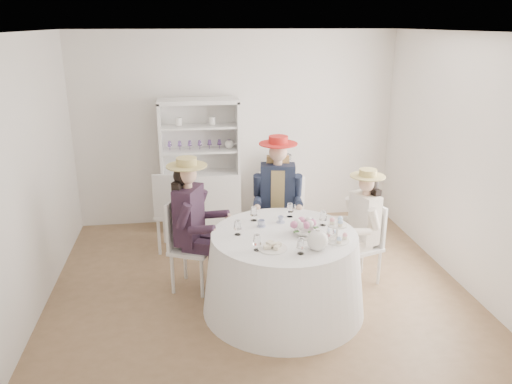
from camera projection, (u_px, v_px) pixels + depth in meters
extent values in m
plane|color=brown|center=(257.00, 283.00, 5.62)|extent=(4.50, 4.50, 0.00)
plane|color=white|center=(257.00, 32.00, 4.75)|extent=(4.50, 4.50, 0.00)
plane|color=white|center=(237.00, 129.00, 7.05)|extent=(4.50, 0.00, 4.50)
plane|color=white|center=(301.00, 250.00, 3.31)|extent=(4.50, 0.00, 4.50)
plane|color=white|center=(30.00, 177.00, 4.88)|extent=(0.00, 4.50, 4.50)
plane|color=white|center=(459.00, 160.00, 5.49)|extent=(0.00, 4.50, 4.50)
cone|color=white|center=(284.00, 272.00, 5.01)|extent=(1.64, 1.64, 0.81)
cylinder|color=white|center=(284.00, 235.00, 4.87)|extent=(1.44, 1.44, 0.02)
cube|color=silver|center=(202.00, 200.00, 7.05)|extent=(1.15, 0.73, 0.81)
cube|color=silver|center=(199.00, 135.00, 6.93)|extent=(1.03, 0.38, 0.99)
cube|color=silver|center=(198.00, 101.00, 6.60)|extent=(1.15, 0.73, 0.05)
cube|color=silver|center=(161.00, 139.00, 6.69)|extent=(0.16, 0.39, 0.99)
cube|color=silver|center=(237.00, 136.00, 6.83)|extent=(0.16, 0.39, 0.99)
cube|color=silver|center=(200.00, 150.00, 6.82)|extent=(1.07, 0.66, 0.03)
cube|color=silver|center=(199.00, 126.00, 6.71)|extent=(1.07, 0.66, 0.03)
sphere|color=white|center=(229.00, 144.00, 6.85)|extent=(0.13, 0.13, 0.13)
cube|color=silver|center=(281.00, 199.00, 7.14)|extent=(0.61, 0.61, 0.76)
cylinder|color=black|center=(282.00, 165.00, 6.97)|extent=(0.34, 0.34, 0.28)
cube|color=silver|center=(192.00, 249.00, 5.37)|extent=(0.55, 0.55, 0.04)
cylinder|color=silver|center=(202.00, 278.00, 5.25)|extent=(0.04, 0.04, 0.46)
cylinder|color=silver|center=(213.00, 264.00, 5.56)|extent=(0.04, 0.04, 0.46)
cylinder|color=silver|center=(173.00, 274.00, 5.34)|extent=(0.04, 0.04, 0.46)
cylinder|color=silver|center=(185.00, 260.00, 5.64)|extent=(0.04, 0.04, 0.46)
cube|color=silver|center=(175.00, 222.00, 5.33)|extent=(0.19, 0.38, 0.53)
cube|color=black|center=(189.00, 215.00, 5.25)|extent=(0.35, 0.43, 0.61)
cube|color=black|center=(200.00, 246.00, 5.22)|extent=(0.38, 0.27, 0.13)
cylinder|color=black|center=(214.00, 275.00, 5.29)|extent=(0.11, 0.11, 0.48)
cylinder|color=black|center=(184.00, 216.00, 5.02)|extent=(0.21, 0.16, 0.29)
cube|color=black|center=(206.00, 239.00, 5.40)|extent=(0.38, 0.27, 0.13)
cylinder|color=black|center=(220.00, 267.00, 5.46)|extent=(0.11, 0.11, 0.48)
cylinder|color=black|center=(200.00, 202.00, 5.41)|extent=(0.21, 0.16, 0.29)
cylinder|color=#D8A889|center=(188.00, 185.00, 5.14)|extent=(0.09, 0.09, 0.08)
sphere|color=#D8A889|center=(187.00, 175.00, 5.11)|extent=(0.20, 0.20, 0.20)
sphere|color=black|center=(183.00, 176.00, 5.12)|extent=(0.20, 0.20, 0.20)
cube|color=black|center=(181.00, 198.00, 5.21)|extent=(0.18, 0.26, 0.40)
cylinder|color=tan|center=(187.00, 166.00, 5.08)|extent=(0.42, 0.42, 0.01)
cylinder|color=tan|center=(186.00, 162.00, 5.06)|extent=(0.21, 0.21, 0.08)
cube|color=silver|center=(277.00, 224.00, 5.97)|extent=(0.51, 0.51, 0.04)
cylinder|color=silver|center=(262.00, 249.00, 5.89)|extent=(0.04, 0.04, 0.49)
cylinder|color=silver|center=(292.00, 250.00, 5.88)|extent=(0.04, 0.04, 0.49)
cylinder|color=silver|center=(262.00, 237.00, 6.22)|extent=(0.04, 0.04, 0.49)
cylinder|color=silver|center=(291.00, 237.00, 6.21)|extent=(0.04, 0.04, 0.49)
cube|color=silver|center=(277.00, 195.00, 6.06)|extent=(0.42, 0.10, 0.55)
cube|color=#1B2236|center=(278.00, 191.00, 5.86)|extent=(0.43, 0.28, 0.64)
cube|color=tan|center=(278.00, 191.00, 5.86)|extent=(0.19, 0.27, 0.55)
cube|color=#1B2236|center=(269.00, 221.00, 5.81)|extent=(0.20, 0.40, 0.13)
cylinder|color=#1B2236|center=(269.00, 253.00, 5.78)|extent=(0.11, 0.11, 0.51)
cylinder|color=#1B2236|center=(258.00, 185.00, 5.79)|extent=(0.13, 0.21, 0.30)
cube|color=#1B2236|center=(286.00, 221.00, 5.81)|extent=(0.20, 0.40, 0.13)
cylinder|color=#1B2236|center=(286.00, 253.00, 5.77)|extent=(0.11, 0.11, 0.51)
cylinder|color=#1B2236|center=(297.00, 186.00, 5.78)|extent=(0.13, 0.21, 0.30)
cylinder|color=#D8A889|center=(278.00, 162.00, 5.74)|extent=(0.10, 0.10, 0.09)
sphere|color=#D8A889|center=(278.00, 152.00, 5.71)|extent=(0.21, 0.21, 0.21)
sphere|color=tan|center=(278.00, 153.00, 5.76)|extent=(0.21, 0.21, 0.21)
cube|color=tan|center=(278.00, 173.00, 5.88)|extent=(0.28, 0.13, 0.42)
cylinder|color=red|center=(278.00, 144.00, 5.67)|extent=(0.44, 0.44, 0.01)
cylinder|color=red|center=(278.00, 140.00, 5.66)|extent=(0.22, 0.22, 0.09)
cube|color=silver|center=(361.00, 247.00, 5.53)|extent=(0.47, 0.47, 0.04)
cylinder|color=silver|center=(341.00, 262.00, 5.66)|extent=(0.03, 0.03, 0.41)
cylinder|color=silver|center=(357.00, 273.00, 5.41)|extent=(0.03, 0.03, 0.41)
cylinder|color=silver|center=(362.00, 257.00, 5.79)|extent=(0.03, 0.03, 0.41)
cylinder|color=silver|center=(379.00, 267.00, 5.53)|extent=(0.03, 0.03, 0.41)
cube|color=silver|center=(375.00, 224.00, 5.52)|extent=(0.14, 0.35, 0.47)
cube|color=silver|center=(365.00, 218.00, 5.42)|extent=(0.28, 0.38, 0.54)
cube|color=silver|center=(349.00, 240.00, 5.53)|extent=(0.34, 0.22, 0.11)
cylinder|color=silver|center=(338.00, 265.00, 5.56)|extent=(0.09, 0.09, 0.43)
cylinder|color=silver|center=(351.00, 207.00, 5.55)|extent=(0.18, 0.13, 0.26)
cube|color=silver|center=(358.00, 246.00, 5.38)|extent=(0.34, 0.22, 0.11)
cylinder|color=silver|center=(347.00, 272.00, 5.42)|extent=(0.09, 0.09, 0.43)
cylinder|color=silver|center=(374.00, 219.00, 5.22)|extent=(0.18, 0.13, 0.26)
cylinder|color=#D8A889|center=(366.00, 193.00, 5.33)|extent=(0.08, 0.08, 0.07)
sphere|color=#D8A889|center=(367.00, 184.00, 5.30)|extent=(0.18, 0.18, 0.18)
sphere|color=black|center=(370.00, 184.00, 5.32)|extent=(0.18, 0.18, 0.18)
cube|color=black|center=(371.00, 203.00, 5.40)|extent=(0.14, 0.24, 0.35)
cylinder|color=tan|center=(368.00, 176.00, 5.27)|extent=(0.37, 0.37, 0.01)
cylinder|color=tan|center=(368.00, 173.00, 5.26)|extent=(0.19, 0.19, 0.07)
cube|color=silver|center=(174.00, 213.00, 6.32)|extent=(0.50, 0.50, 0.04)
cylinder|color=silver|center=(191.00, 226.00, 6.56)|extent=(0.04, 0.04, 0.48)
cylinder|color=silver|center=(165.00, 226.00, 6.57)|extent=(0.04, 0.04, 0.48)
cylinder|color=silver|center=(187.00, 237.00, 6.23)|extent=(0.04, 0.04, 0.48)
cylinder|color=silver|center=(159.00, 237.00, 6.24)|extent=(0.04, 0.04, 0.48)
cube|color=silver|center=(170.00, 196.00, 6.04)|extent=(0.41, 0.10, 0.54)
imported|color=white|center=(261.00, 224.00, 5.03)|extent=(0.10, 0.10, 0.06)
imported|color=white|center=(281.00, 220.00, 5.14)|extent=(0.08, 0.08, 0.06)
imported|color=white|center=(310.00, 224.00, 5.02)|extent=(0.12, 0.12, 0.07)
imported|color=white|center=(304.00, 233.00, 4.83)|extent=(0.24, 0.24, 0.05)
sphere|color=#D0689A|center=(311.00, 224.00, 4.86)|extent=(0.07, 0.07, 0.07)
sphere|color=white|center=(308.00, 222.00, 4.90)|extent=(0.07, 0.07, 0.07)
sphere|color=#D0689A|center=(303.00, 222.00, 4.91)|extent=(0.07, 0.07, 0.07)
sphere|color=white|center=(299.00, 223.00, 4.89)|extent=(0.07, 0.07, 0.07)
sphere|color=#D0689A|center=(298.00, 225.00, 4.84)|extent=(0.07, 0.07, 0.07)
sphere|color=white|center=(301.00, 226.00, 4.80)|extent=(0.07, 0.07, 0.07)
sphere|color=#D0689A|center=(306.00, 227.00, 4.79)|extent=(0.07, 0.07, 0.07)
sphere|color=white|center=(310.00, 226.00, 4.81)|extent=(0.07, 0.07, 0.07)
sphere|color=white|center=(318.00, 240.00, 4.52)|extent=(0.20, 0.20, 0.20)
cylinder|color=white|center=(331.00, 238.00, 4.53)|extent=(0.12, 0.03, 0.09)
cylinder|color=white|center=(318.00, 230.00, 4.48)|extent=(0.04, 0.04, 0.02)
cylinder|color=white|center=(272.00, 248.00, 4.54)|extent=(0.27, 0.27, 0.01)
cube|color=beige|center=(267.00, 247.00, 4.51)|extent=(0.06, 0.04, 0.03)
cube|color=beige|center=(272.00, 245.00, 4.53)|extent=(0.07, 0.06, 0.03)
cube|color=beige|center=(278.00, 244.00, 4.56)|extent=(0.07, 0.07, 0.03)
cube|color=beige|center=(269.00, 243.00, 4.57)|extent=(0.07, 0.07, 0.03)
cube|color=beige|center=(277.00, 247.00, 4.50)|extent=(0.07, 0.07, 0.03)
cylinder|color=white|center=(336.00, 240.00, 4.71)|extent=(0.24, 0.24, 0.01)
cylinder|color=white|center=(337.00, 233.00, 4.69)|extent=(0.02, 0.02, 0.16)
cylinder|color=white|center=(337.00, 225.00, 4.66)|extent=(0.18, 0.18, 0.01)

